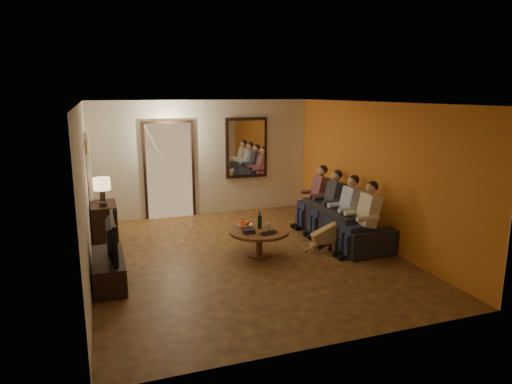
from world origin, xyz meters
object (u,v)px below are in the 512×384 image
object	(u,v)px
tv	(106,238)
person_b	(347,213)
wine_bottle	(260,220)
coffee_table	(259,243)
bowl	(245,226)
person_c	(331,206)
table_lamp	(102,192)
person_d	(317,199)
tv_stand	(109,270)
person_a	(365,222)
dog	(324,235)
dresser	(105,223)
sofa	(343,222)
laptop	(270,234)

from	to	relation	value
tv	person_b	size ratio (longest dim) A/B	0.85
tv	wine_bottle	bearing A→B (deg)	-78.90
coffee_table	bowl	world-z (taller)	bowl
person_c	tv	bearing A→B (deg)	-166.57
table_lamp	wine_bottle	distance (m)	2.89
table_lamp	person_d	world-z (taller)	table_lamp
bowl	wine_bottle	world-z (taller)	wine_bottle
wine_bottle	coffee_table	bearing A→B (deg)	-116.57
tv_stand	person_c	xyz separation A→B (m)	(4.20, 1.00, 0.39)
person_a	person_b	size ratio (longest dim) A/B	1.00
bowl	tv_stand	bearing A→B (deg)	-165.01
tv_stand	person_c	world-z (taller)	person_c
person_b	dog	distance (m)	0.65
person_d	dresser	bearing A→B (deg)	174.11
table_lamp	sofa	size ratio (longest dim) A/B	0.23
dresser	tv_stand	world-z (taller)	dresser
wine_bottle	laptop	size ratio (longest dim) A/B	0.94
person_a	person_c	bearing A→B (deg)	90.00
person_b	person_c	bearing A→B (deg)	90.00
tv_stand	dresser	bearing A→B (deg)	90.00
sofa	person_c	xyz separation A→B (m)	(-0.10, 0.30, 0.26)
wine_bottle	person_a	bearing A→B (deg)	-22.69
dresser	person_b	size ratio (longest dim) A/B	0.69
sofa	laptop	xyz separation A→B (m)	(-1.71, -0.58, 0.13)
wine_bottle	tv	bearing A→B (deg)	-168.90
person_a	person_b	distance (m)	0.60
table_lamp	wine_bottle	bearing A→B (deg)	-27.43
person_b	coffee_table	size ratio (longest dim) A/B	1.16
tv	wine_bottle	distance (m)	2.59
table_lamp	person_d	size ratio (longest dim) A/B	0.45
person_a	person_d	bearing A→B (deg)	90.00
sofa	wine_bottle	xyz separation A→B (m)	(-1.76, -0.20, 0.27)
person_a	person_b	xyz separation A→B (m)	(0.00, 0.60, 0.00)
tv	person_c	distance (m)	4.32
tv_stand	person_d	xyz separation A→B (m)	(4.20, 1.60, 0.39)
person_b	table_lamp	bearing A→B (deg)	161.41
dog	bowl	distance (m)	1.43
wine_bottle	dresser	bearing A→B (deg)	148.80
table_lamp	tv	bearing A→B (deg)	-90.00
person_a	sofa	bearing A→B (deg)	83.66
person_a	person_d	distance (m)	1.80
tv_stand	tv	world-z (taller)	tv
tv	person_b	world-z (taller)	person_b
tv	coffee_table	world-z (taller)	tv
tv	laptop	xyz separation A→B (m)	(2.59, 0.12, -0.24)
dresser	person_c	distance (m)	4.33
dresser	wine_bottle	size ratio (longest dim) A/B	2.68
tv_stand	sofa	world-z (taller)	sofa
dresser	laptop	size ratio (longest dim) A/B	2.53
person_d	dog	world-z (taller)	person_d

